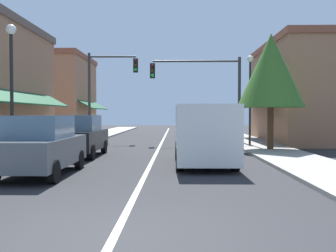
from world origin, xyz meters
name	(u,v)px	position (x,y,z in m)	size (l,w,h in m)	color
ground_plane	(161,144)	(0.00, 18.00, 0.00)	(80.00, 80.00, 0.00)	#28282B
sidewalk_left	(71,143)	(-5.50, 18.00, 0.06)	(2.60, 56.00, 0.12)	gray
sidewalk_right	(252,143)	(5.50, 18.00, 0.06)	(2.60, 56.00, 0.12)	gray
lane_center_stripe	(161,144)	(0.00, 18.00, 0.00)	(0.14, 52.00, 0.01)	silver
storefront_right_block	(301,92)	(9.08, 20.00, 3.23)	(5.89, 10.20, 6.44)	#9E6B4C
storefront_far_left	(62,96)	(-9.01, 28.00, 3.43)	(5.74, 8.20, 6.85)	#9E6B4C
parked_car_nearest_left	(41,146)	(-3.06, 5.77, 0.88)	(1.79, 4.11, 1.77)	#4C5156
parked_car_second_left	(80,136)	(-3.20, 10.94, 0.88)	(1.80, 4.11, 1.77)	black
van_in_lane	(203,133)	(1.90, 8.37, 1.15)	(2.04, 5.20, 2.12)	silver
traffic_signal_mast_arm	(207,84)	(2.80, 18.35, 3.67)	(5.56, 0.50, 5.31)	#333333
traffic_signal_left_corner	(105,83)	(-3.74, 19.94, 3.85)	(3.33, 0.50, 5.83)	#333333
street_lamp_left_near	(11,71)	(-5.00, 8.35, 3.36)	(0.36, 0.36, 5.03)	black
street_lamp_right_mid	(250,86)	(5.01, 16.07, 3.37)	(0.36, 0.36, 5.05)	black
tree_right_near	(271,71)	(5.48, 13.34, 3.90)	(3.23, 3.23, 5.69)	#4C331E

